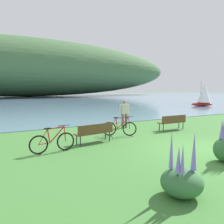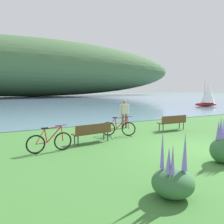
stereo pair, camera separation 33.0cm
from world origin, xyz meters
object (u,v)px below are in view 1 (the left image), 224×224
(park_bench_further_along, at_px, (94,132))
(bicycle_leaning_near_bench, at_px, (53,142))
(park_bench_near_camera, at_px, (172,121))
(sailboat_toward_hillside, at_px, (204,94))
(bicycle_beside_path, at_px, (119,128))
(person_at_shoreline, at_px, (124,112))

(park_bench_further_along, bearing_deg, bicycle_leaning_near_bench, -164.78)
(park_bench_near_camera, bearing_deg, sailboat_toward_hillside, 34.08)
(park_bench_near_camera, xyz_separation_m, bicycle_beside_path, (-3.52, 0.15, -0.12))
(park_bench_near_camera, height_order, bicycle_leaning_near_bench, bicycle_leaning_near_bench)
(bicycle_beside_path, bearing_deg, park_bench_near_camera, -2.52)
(park_bench_further_along, relative_size, bicycle_beside_path, 1.21)
(park_bench_near_camera, height_order, sailboat_toward_hillside, sailboat_toward_hillside)
(park_bench_near_camera, height_order, park_bench_further_along, same)
(park_bench_further_along, bearing_deg, park_bench_near_camera, 7.20)
(park_bench_near_camera, relative_size, bicycle_beside_path, 1.19)
(park_bench_further_along, relative_size, person_at_shoreline, 1.08)
(park_bench_further_along, distance_m, person_at_shoreline, 4.25)
(sailboat_toward_hillside, bearing_deg, bicycle_leaning_near_bench, -152.67)
(bicycle_beside_path, height_order, person_at_shoreline, person_at_shoreline)
(bicycle_leaning_near_bench, distance_m, bicycle_beside_path, 4.06)
(park_bench_further_along, xyz_separation_m, bicycle_leaning_near_bench, (-2.02, -0.55, -0.12))
(bicycle_beside_path, height_order, sailboat_toward_hillside, sailboat_toward_hillside)
(park_bench_near_camera, height_order, person_at_shoreline, person_at_shoreline)
(park_bench_further_along, distance_m, bicycle_leaning_near_bench, 2.09)
(bicycle_beside_path, bearing_deg, person_at_shoreline, 51.71)
(bicycle_beside_path, relative_size, person_at_shoreline, 0.89)
(person_at_shoreline, bearing_deg, park_bench_further_along, -140.63)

